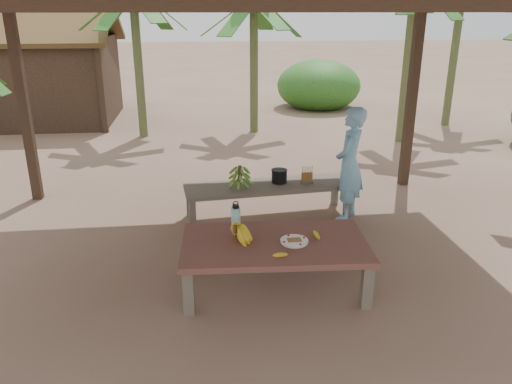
{
  "coord_description": "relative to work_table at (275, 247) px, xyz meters",
  "views": [
    {
      "loc": [
        -0.41,
        -4.91,
        2.62
      ],
      "look_at": [
        0.17,
        0.03,
        0.8
      ],
      "focal_mm": 35.0,
      "sensor_mm": 36.0,
      "label": 1
    }
  ],
  "objects": [
    {
      "name": "ground",
      "position": [
        -0.28,
        0.57,
        -0.43
      ],
      "size": [
        80.0,
        80.0,
        0.0
      ],
      "primitive_type": "plane",
      "color": "brown",
      "rests_on": "ground"
    },
    {
      "name": "work_table",
      "position": [
        0.0,
        0.0,
        0.0
      ],
      "size": [
        1.85,
        1.1,
        0.5
      ],
      "rotation": [
        0.0,
        0.0,
        -0.06
      ],
      "color": "brown",
      "rests_on": "ground"
    },
    {
      "name": "bench",
      "position": [
        0.19,
        1.81,
        -0.04
      ],
      "size": [
        2.25,
        0.81,
        0.45
      ],
      "rotation": [
        0.0,
        0.0,
        0.1
      ],
      "color": "brown",
      "rests_on": "ground"
    },
    {
      "name": "ripe_banana_bunch",
      "position": [
        -0.38,
        0.05,
        0.16
      ],
      "size": [
        0.36,
        0.33,
        0.19
      ],
      "primitive_type": null,
      "rotation": [
        0.0,
        0.0,
        0.24
      ],
      "color": "yellow",
      "rests_on": "work_table"
    },
    {
      "name": "plate",
      "position": [
        0.18,
        -0.06,
        0.08
      ],
      "size": [
        0.27,
        0.27,
        0.04
      ],
      "color": "white",
      "rests_on": "work_table"
    },
    {
      "name": "loose_banana_front",
      "position": [
        0.0,
        -0.33,
        0.09
      ],
      "size": [
        0.16,
        0.08,
        0.04
      ],
      "primitive_type": "ellipsoid",
      "rotation": [
        0.0,
        0.0,
        1.81
      ],
      "color": "yellow",
      "rests_on": "work_table"
    },
    {
      "name": "loose_banana_side",
      "position": [
        0.43,
        0.05,
        0.09
      ],
      "size": [
        0.06,
        0.16,
        0.04
      ],
      "primitive_type": "ellipsoid",
      "rotation": [
        0.0,
        0.0,
        0.11
      ],
      "color": "yellow",
      "rests_on": "work_table"
    },
    {
      "name": "water_flask",
      "position": [
        -0.36,
        0.27,
        0.21
      ],
      "size": [
        0.09,
        0.09,
        0.34
      ],
      "color": "#44B3D5",
      "rests_on": "work_table"
    },
    {
      "name": "green_banana_stalk",
      "position": [
        -0.19,
        1.77,
        0.16
      ],
      "size": [
        0.29,
        0.29,
        0.3
      ],
      "primitive_type": null,
      "rotation": [
        0.0,
        0.0,
        0.1
      ],
      "color": "#598C2D",
      "rests_on": "bench"
    },
    {
      "name": "cooking_pot",
      "position": [
        0.35,
        1.88,
        0.1
      ],
      "size": [
        0.2,
        0.2,
        0.17
      ],
      "primitive_type": "cylinder",
      "color": "black",
      "rests_on": "bench"
    },
    {
      "name": "skewer_rack",
      "position": [
        0.71,
        1.81,
        0.14
      ],
      "size": [
        0.19,
        0.1,
        0.24
      ],
      "primitive_type": null,
      "rotation": [
        0.0,
        0.0,
        0.1
      ],
      "color": "#A57F47",
      "rests_on": "bench"
    },
    {
      "name": "woman",
      "position": [
        1.22,
        1.63,
        0.31
      ],
      "size": [
        0.59,
        0.65,
        1.49
      ],
      "primitive_type": "imported",
      "rotation": [
        0.0,
        0.0,
        -2.13
      ],
      "color": "#79BEE5",
      "rests_on": "ground"
    },
    {
      "name": "hut",
      "position": [
        -4.78,
        8.57,
        0.67
      ],
      "size": [
        4.4,
        3.43,
        2.85
      ],
      "color": "black",
      "rests_on": "ground"
    },
    {
      "name": "banana_plant_n",
      "position": [
        0.57,
        6.74,
        2.17
      ],
      "size": [
        1.8,
        1.8,
        3.09
      ],
      "color": "#596638",
      "rests_on": "ground"
    },
    {
      "name": "banana_plant_nw",
      "position": [
        -1.89,
        6.59,
        2.32
      ],
      "size": [
        1.8,
        1.8,
        3.25
      ],
      "color": "#596638",
      "rests_on": "ground"
    }
  ]
}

